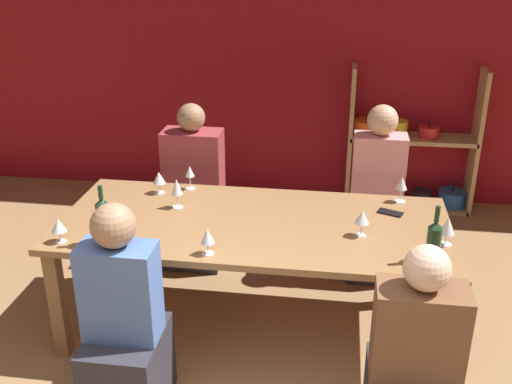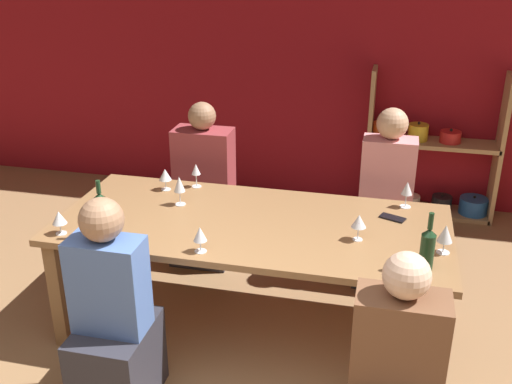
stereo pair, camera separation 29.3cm
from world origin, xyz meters
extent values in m
cube|color=maroon|center=(0.00, 3.83, 1.35)|extent=(8.80, 0.06, 2.70)
cube|color=tan|center=(0.63, 3.63, 0.64)|extent=(0.04, 0.30, 1.28)
cube|color=tan|center=(1.71, 3.63, 0.64)|extent=(0.04, 0.30, 1.28)
cube|color=tan|center=(1.17, 3.63, 0.02)|extent=(1.08, 0.30, 0.04)
cylinder|color=silver|center=(1.04, 3.63, 0.09)|extent=(0.17, 0.17, 0.11)
sphere|color=black|center=(1.04, 3.63, 0.16)|extent=(0.02, 0.02, 0.02)
cylinder|color=black|center=(1.31, 3.63, 0.10)|extent=(0.18, 0.18, 0.14)
sphere|color=black|center=(1.31, 3.63, 0.18)|extent=(0.02, 0.02, 0.02)
cylinder|color=#235BAD|center=(1.58, 3.63, 0.11)|extent=(0.24, 0.24, 0.14)
sphere|color=black|center=(1.58, 3.63, 0.19)|extent=(0.02, 0.02, 0.02)
cube|color=tan|center=(1.17, 3.63, 0.66)|extent=(1.08, 0.30, 0.04)
cylinder|color=#E0561E|center=(0.77, 3.63, 0.74)|extent=(0.23, 0.23, 0.13)
sphere|color=black|center=(0.77, 3.63, 0.82)|extent=(0.02, 0.02, 0.02)
cylinder|color=gold|center=(1.04, 3.63, 0.75)|extent=(0.17, 0.17, 0.14)
sphere|color=black|center=(1.04, 3.63, 0.83)|extent=(0.02, 0.02, 0.02)
cylinder|color=red|center=(1.31, 3.63, 0.73)|extent=(0.18, 0.18, 0.10)
sphere|color=black|center=(1.31, 3.63, 0.79)|extent=(0.02, 0.02, 0.02)
cube|color=olive|center=(0.06, 1.62, 0.72)|extent=(2.32, 1.03, 0.04)
cube|color=olive|center=(-1.02, 1.18, 0.35)|extent=(0.08, 0.08, 0.70)
cube|color=olive|center=(1.14, 1.18, 0.35)|extent=(0.08, 0.08, 0.70)
cube|color=olive|center=(-1.02, 2.05, 0.35)|extent=(0.08, 0.08, 0.70)
cube|color=olive|center=(1.14, 2.05, 0.35)|extent=(0.08, 0.08, 0.70)
cylinder|color=#19381E|center=(-0.71, 1.23, 0.86)|extent=(0.08, 0.08, 0.24)
cone|color=#19381E|center=(-0.71, 1.23, 1.00)|extent=(0.08, 0.08, 0.03)
cylinder|color=#19381E|center=(-0.71, 1.23, 1.05)|extent=(0.03, 0.03, 0.07)
cylinder|color=#19381E|center=(1.04, 1.29, 0.84)|extent=(0.07, 0.07, 0.19)
cone|color=#19381E|center=(1.04, 1.29, 0.95)|extent=(0.07, 0.07, 0.03)
cylinder|color=#19381E|center=(1.04, 1.29, 1.01)|extent=(0.03, 0.03, 0.09)
cylinder|color=white|center=(-0.13, 1.20, 0.74)|extent=(0.07, 0.07, 0.00)
cylinder|color=white|center=(-0.13, 1.20, 0.78)|extent=(0.01, 0.01, 0.06)
cone|color=white|center=(-0.13, 1.20, 0.85)|extent=(0.07, 0.07, 0.08)
cylinder|color=maroon|center=(-0.13, 1.20, 0.83)|extent=(0.04, 0.04, 0.03)
cylinder|color=white|center=(0.68, 1.53, 0.74)|extent=(0.06, 0.06, 0.00)
cylinder|color=white|center=(0.68, 1.53, 0.78)|extent=(0.01, 0.01, 0.08)
cone|color=white|center=(0.68, 1.53, 0.86)|extent=(0.08, 0.08, 0.07)
cylinder|color=maroon|center=(0.68, 1.53, 0.84)|extent=(0.05, 0.05, 0.03)
cylinder|color=white|center=(0.94, 2.04, 0.74)|extent=(0.07, 0.07, 0.00)
cylinder|color=white|center=(0.94, 2.04, 0.79)|extent=(0.01, 0.01, 0.08)
cone|color=white|center=(0.94, 2.04, 0.87)|extent=(0.07, 0.07, 0.08)
cylinder|color=beige|center=(0.94, 2.04, 0.85)|extent=(0.04, 0.04, 0.03)
cylinder|color=white|center=(-0.44, 2.05, 0.74)|extent=(0.07, 0.07, 0.00)
cylinder|color=white|center=(-0.44, 2.05, 0.79)|extent=(0.01, 0.01, 0.09)
cone|color=white|center=(-0.44, 2.05, 0.87)|extent=(0.06, 0.06, 0.07)
cylinder|color=maroon|center=(-0.44, 2.05, 0.85)|extent=(0.03, 0.03, 0.03)
cylinder|color=white|center=(1.14, 1.49, 0.74)|extent=(0.07, 0.07, 0.00)
cylinder|color=white|center=(1.14, 1.49, 0.78)|extent=(0.01, 0.01, 0.06)
cone|color=white|center=(1.14, 1.49, 0.86)|extent=(0.08, 0.08, 0.10)
cylinder|color=maroon|center=(1.14, 1.49, 0.83)|extent=(0.05, 0.05, 0.04)
cylinder|color=white|center=(-0.44, 1.75, 0.74)|extent=(0.07, 0.07, 0.00)
cylinder|color=white|center=(-0.44, 1.75, 0.79)|extent=(0.01, 0.01, 0.09)
cone|color=white|center=(-0.44, 1.75, 0.88)|extent=(0.07, 0.07, 0.10)
cylinder|color=beige|center=(-0.44, 1.75, 0.86)|extent=(0.04, 0.04, 0.04)
cylinder|color=white|center=(-0.62, 1.96, 0.74)|extent=(0.06, 0.06, 0.00)
cylinder|color=white|center=(-0.62, 1.96, 0.78)|extent=(0.01, 0.01, 0.07)
cone|color=white|center=(-0.62, 1.96, 0.85)|extent=(0.08, 0.08, 0.08)
cylinder|color=maroon|center=(-0.62, 1.96, 0.83)|extent=(0.05, 0.05, 0.03)
cylinder|color=white|center=(-0.97, 1.21, 0.74)|extent=(0.06, 0.06, 0.00)
cylinder|color=white|center=(-0.97, 1.21, 0.78)|extent=(0.01, 0.01, 0.06)
cone|color=white|center=(-0.97, 1.21, 0.84)|extent=(0.08, 0.08, 0.07)
cylinder|color=maroon|center=(-0.97, 1.21, 0.83)|extent=(0.05, 0.05, 0.03)
cube|color=black|center=(0.87, 1.85, 0.75)|extent=(0.17, 0.12, 0.01)
cube|color=brown|center=(0.93, 0.74, 0.66)|extent=(0.40, 0.22, 0.49)
sphere|color=beige|center=(0.93, 0.74, 1.01)|extent=(0.20, 0.20, 0.20)
cube|color=#2D2D38|center=(0.82, 2.42, 0.24)|extent=(0.36, 0.45, 0.48)
cube|color=pink|center=(0.82, 2.42, 0.77)|extent=(0.36, 0.20, 0.58)
sphere|color=tan|center=(0.82, 2.42, 1.16)|extent=(0.21, 0.21, 0.21)
cube|color=#2D2D38|center=(-0.48, 0.81, 0.23)|extent=(0.37, 0.46, 0.46)
cube|color=#4C70B7|center=(-0.48, 0.81, 0.72)|extent=(0.37, 0.20, 0.50)
sphere|color=#9E7556|center=(-0.48, 0.81, 1.07)|extent=(0.22, 0.22, 0.22)
cube|color=#2D2D38|center=(-0.52, 2.46, 0.22)|extent=(0.43, 0.54, 0.43)
cube|color=#99383D|center=(-0.52, 2.46, 0.73)|extent=(0.43, 0.24, 0.58)
sphere|color=#9E7556|center=(-0.52, 2.46, 1.12)|extent=(0.20, 0.20, 0.20)
camera|label=1|loc=(0.53, -1.54, 2.31)|focal=42.00mm
camera|label=2|loc=(0.81, -1.49, 2.31)|focal=42.00mm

